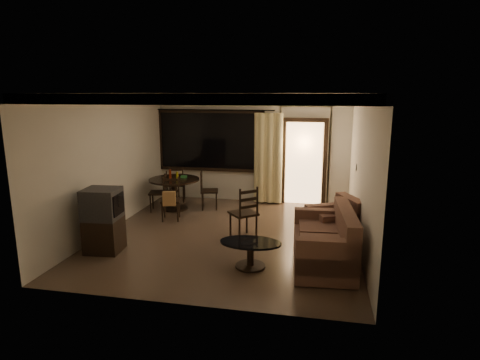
% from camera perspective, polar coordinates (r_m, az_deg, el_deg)
% --- Properties ---
extents(ground, '(5.50, 5.50, 0.00)m').
position_cam_1_polar(ground, '(8.15, -1.65, -7.87)').
color(ground, '#7F6651').
rests_on(ground, ground).
extents(room_shell, '(5.50, 6.70, 5.50)m').
position_cam_1_polar(room_shell, '(9.34, 4.30, 6.25)').
color(room_shell, beige).
rests_on(room_shell, ground).
extents(dining_table, '(1.22, 1.22, 0.98)m').
position_cam_1_polar(dining_table, '(9.91, -9.30, -0.74)').
color(dining_table, black).
rests_on(dining_table, ground).
extents(dining_chair_west, '(0.51, 0.51, 0.95)m').
position_cam_1_polar(dining_chair_west, '(9.92, -11.42, -2.71)').
color(dining_chair_west, black).
rests_on(dining_chair_west, ground).
extents(dining_chair_east, '(0.51, 0.51, 0.95)m').
position_cam_1_polar(dining_chair_east, '(9.92, -4.44, -2.49)').
color(dining_chair_east, black).
rests_on(dining_chair_east, ground).
extents(dining_chair_south, '(0.51, 0.55, 0.95)m').
position_cam_1_polar(dining_chair_south, '(9.16, -9.83, -3.76)').
color(dining_chair_south, black).
rests_on(dining_chair_south, ground).
extents(dining_chair_north, '(0.51, 0.51, 0.95)m').
position_cam_1_polar(dining_chair_north, '(10.69, -8.89, -1.52)').
color(dining_chair_north, black).
rests_on(dining_chair_north, ground).
extents(tv_cabinet, '(0.66, 0.60, 1.16)m').
position_cam_1_polar(tv_cabinet, '(7.59, -18.87, -5.43)').
color(tv_cabinet, black).
rests_on(tv_cabinet, ground).
extents(sofa, '(1.06, 1.82, 0.94)m').
position_cam_1_polar(sofa, '(6.84, 12.28, -8.82)').
color(sofa, '#41221E').
rests_on(sofa, ground).
extents(armchair, '(1.14, 1.14, 0.86)m').
position_cam_1_polar(armchair, '(7.87, 13.53, -6.21)').
color(armchair, '#41221E').
rests_on(armchair, ground).
extents(coffee_table, '(1.01, 0.60, 0.44)m').
position_cam_1_polar(coffee_table, '(6.64, 1.49, -9.95)').
color(coffee_table, black).
rests_on(coffee_table, ground).
extents(side_chair, '(0.66, 0.66, 1.06)m').
position_cam_1_polar(side_chair, '(7.92, 0.53, -6.07)').
color(side_chair, black).
rests_on(side_chair, ground).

